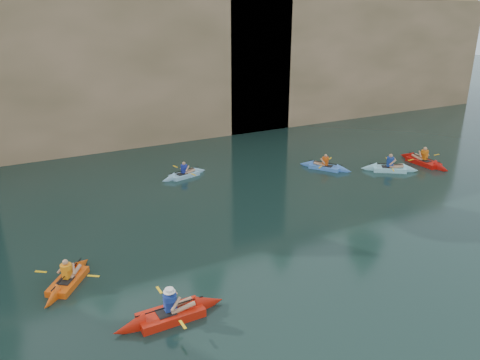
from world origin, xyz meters
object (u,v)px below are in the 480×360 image
kayaker_orange (68,280)px  kayaker_ltblue_near (389,168)px  kayaker_red_far (423,162)px  main_kayaker (171,314)px

kayaker_orange → kayaker_ltblue_near: kayaker_ltblue_near is taller
kayaker_red_far → main_kayaker: bearing=110.3°
main_kayaker → kayaker_red_far: (18.65, 7.03, -0.01)m
kayaker_red_far → kayaker_ltblue_near: bearing=89.1°
main_kayaker → kayaker_ltblue_near: bearing=23.0°
kayaker_ltblue_near → kayaker_red_far: (2.74, -0.03, 0.01)m
main_kayaker → kayaker_ltblue_near: (15.91, 7.06, -0.02)m
main_kayaker → kayaker_orange: main_kayaker is taller
kayaker_orange → kayaker_ltblue_near: bearing=-42.9°
main_kayaker → kayaker_red_far: bearing=19.7°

